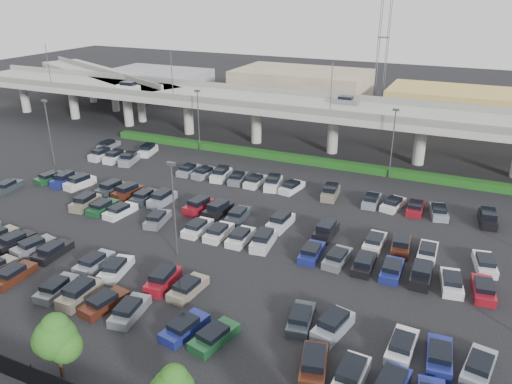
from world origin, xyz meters
TOP-DOWN VIEW (x-y plane):
  - ground at (0.00, 0.00)m, footprint 280.00×280.00m
  - overpass at (-0.21, 31.98)m, footprint 150.00×13.00m
  - on_ramp at (-52.10, 43.05)m, footprint 50.93×30.13m
  - hedge at (0.00, 25.00)m, footprint 66.00×1.60m
  - fence at (-0.05, -28.00)m, footprint 70.00×0.10m
  - tree_row at (0.70, -26.53)m, footprint 65.07×3.66m
  - parked_cars at (-0.64, -3.24)m, footprint 63.04×41.69m
  - light_poles at (-4.13, 2.00)m, footprint 66.90×48.38m
  - distant_buildings at (12.38, 61.81)m, footprint 138.00×24.00m
  - comm_tower at (4.00, 74.00)m, footprint 2.40×2.40m

SIDE VIEW (x-z plane):
  - ground at x=0.00m, z-range 0.00..0.00m
  - hedge at x=0.00m, z-range 0.00..1.10m
  - parked_cars at x=-0.64m, z-range -0.21..1.46m
  - fence at x=-0.05m, z-range -0.10..1.90m
  - tree_row at x=0.70m, z-range 0.55..6.49m
  - distant_buildings at x=12.38m, z-range -0.76..8.24m
  - light_poles at x=-4.13m, z-range 1.09..11.39m
  - on_ramp at x=-52.10m, z-range 2.46..11.26m
  - overpass at x=-0.21m, z-range -0.93..14.87m
  - comm_tower at x=4.00m, z-range 0.61..30.61m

